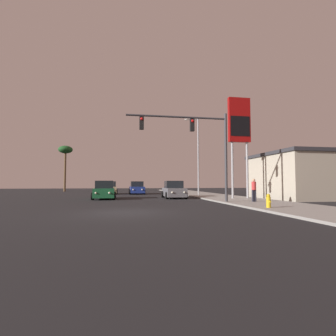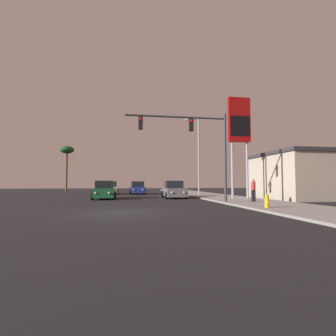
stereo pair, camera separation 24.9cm
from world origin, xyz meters
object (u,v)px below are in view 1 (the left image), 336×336
Objects in this scene: street_lamp at (197,152)px; pedestrian_on_sidewalk at (254,189)px; car_green at (104,191)px; car_grey at (174,190)px; gas_station_sign at (239,125)px; car_tan at (110,188)px; traffic_light_mast at (198,138)px; palm_tree_far at (65,152)px; car_blue at (137,188)px; fire_hydrant at (268,201)px.

pedestrian_on_sidewalk is at bearing -85.90° from street_lamp.
car_green is 6.60m from car_grey.
pedestrian_on_sidewalk is (-0.80, -3.96, -5.58)m from gas_station_sign.
car_tan is 2.60× the size of pedestrian_on_sidewalk.
palm_tree_far is at bearing 117.51° from traffic_light_mast.
car_green is 13.65m from gas_station_sign.
traffic_light_mast reaches higher than car_grey.
palm_tree_far is (-11.69, 12.23, 6.08)m from car_blue.
gas_station_sign reaches higher than car_tan.
fire_hydrant is (6.08, -21.83, -0.27)m from car_blue.
car_blue is 10.81m from car_green.
fire_hydrant is at bearing 105.64° from car_grey.
car_green is 15.06m from fire_hydrant.
pedestrian_on_sidewalk reaches higher than car_tan.
palm_tree_far reaches higher than car_tan.
street_lamp is (3.67, 4.40, 4.36)m from car_grey.
car_tan is at bearing -9.85° from car_blue.
car_grey is (3.08, -9.98, 0.00)m from car_blue.
gas_station_sign reaches higher than car_green.
car_blue is at bearing 122.05° from gas_station_sign.
car_tan is 15.49m from palm_tree_far.
gas_station_sign is 5.39× the size of pedestrian_on_sidewalk.
car_blue is 17.78m from traffic_light_mast.
car_green is at bearing 165.06° from gas_station_sign.
car_blue is 10.45m from car_grey.
car_tan is at bearing -91.34° from car_green.
car_grey is 8.66m from pedestrian_on_sidewalk.
pedestrian_on_sidewalk is (11.11, -7.14, 0.27)m from car_green.
gas_station_sign is 32.57m from palm_tree_far.
car_blue is at bearing -71.46° from car_grey.
gas_station_sign reaches higher than traffic_light_mast.
traffic_light_mast reaches higher than fire_hydrant.
traffic_light_mast is (0.44, -6.99, 3.97)m from car_grey.
car_tan is 19.28m from gas_station_sign.
fire_hydrant is (9.66, -22.35, -0.27)m from car_tan.
pedestrian_on_sidewalk reaches higher than fire_hydrant.
traffic_light_mast is 6.94m from fire_hydrant.
traffic_light_mast is at bearing 134.54° from car_green.
car_tan is 12.44m from car_grey.
pedestrian_on_sidewalk is at bearing -5.60° from traffic_light_mast.
palm_tree_far reaches higher than car_grey.
fire_hydrant is (2.56, -4.86, -4.24)m from traffic_light_mast.
fire_hydrant is at bearing -62.23° from traffic_light_mast.
car_blue is 1.00× the size of car_tan.
street_lamp reaches higher than car_tan.
car_green is at bearing 129.58° from fire_hydrant.
car_tan is 1.00× the size of car_grey.
traffic_light_mast is 9.75× the size of fire_hydrant.
street_lamp is at bearing -157.34° from car_green.
car_grey is 0.48× the size of gas_station_sign.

